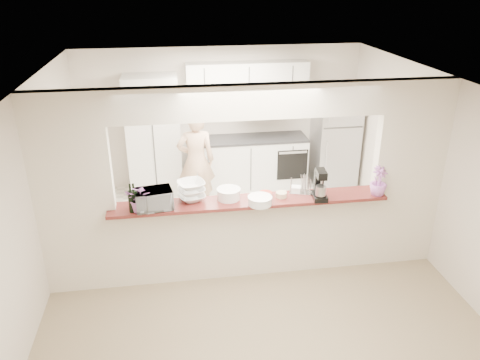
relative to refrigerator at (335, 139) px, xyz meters
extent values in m
plane|color=#9B8B69|center=(-2.05, -2.65, -0.85)|extent=(6.00, 6.00, 0.00)
cube|color=silver|center=(-2.05, -1.10, -0.84)|extent=(5.00, 2.90, 0.01)
cube|color=silver|center=(-4.10, -2.65, 0.40)|extent=(0.90, 0.15, 2.50)
cube|color=silver|center=(0.00, -2.65, 0.40)|extent=(0.90, 0.15, 2.50)
cube|color=silver|center=(-2.05, -2.65, 1.45)|extent=(3.20, 0.15, 0.40)
cube|color=silver|center=(-2.05, -2.65, -0.32)|extent=(3.20, 0.15, 1.05)
cube|color=maroon|center=(-2.05, -2.70, 0.22)|extent=(3.40, 0.38, 0.04)
cube|color=silver|center=(-3.25, 0.05, 0.20)|extent=(0.90, 0.60, 2.10)
cube|color=silver|center=(-1.60, 0.05, -0.40)|extent=(2.10, 0.60, 0.90)
cube|color=#2A2A2C|center=(-1.60, 0.05, 0.07)|extent=(2.10, 0.62, 0.04)
cube|color=silver|center=(-1.60, 0.18, 1.02)|extent=(2.10, 0.35, 0.75)
cube|color=black|center=(-1.35, 0.07, 0.59)|extent=(0.75, 0.45, 0.12)
cube|color=black|center=(-0.85, -0.25, -0.35)|extent=(0.55, 0.02, 0.55)
cube|color=#ADADB2|center=(0.00, 0.00, 0.00)|extent=(0.75, 0.70, 1.70)
imported|color=#C669AD|center=(-3.35, -2.80, 0.41)|extent=(0.39, 0.37, 0.34)
cylinder|color=black|center=(-3.41, -2.80, 0.37)|extent=(0.07, 0.07, 0.26)
cylinder|color=black|center=(-3.41, -2.80, 0.55)|extent=(0.02, 0.02, 0.09)
cylinder|color=black|center=(-3.45, -2.80, 0.37)|extent=(0.07, 0.07, 0.26)
cylinder|color=black|center=(-3.45, -2.80, 0.55)|extent=(0.02, 0.02, 0.09)
imported|color=#A5A5AA|center=(-3.20, -2.75, 0.36)|extent=(0.47, 0.36, 0.24)
imported|color=white|center=(-2.75, -2.60, 0.36)|extent=(0.40, 0.40, 0.24)
cylinder|color=white|center=(-2.30, -2.63, 0.30)|extent=(0.28, 0.28, 0.13)
cylinder|color=white|center=(-2.30, -2.63, 0.37)|extent=(0.29, 0.29, 0.01)
cylinder|color=white|center=(-1.95, -2.84, 0.29)|extent=(0.28, 0.28, 0.09)
cylinder|color=white|center=(-1.95, -2.84, 0.34)|extent=(0.29, 0.29, 0.01)
cylinder|color=maroon|center=(-1.85, -2.68, 0.28)|extent=(0.17, 0.17, 0.08)
cylinder|color=beige|center=(-1.65, -2.68, 0.27)|extent=(0.14, 0.14, 0.06)
cube|color=silver|center=(-1.39, -2.60, 0.25)|extent=(0.30, 0.23, 0.02)
cube|color=white|center=(-1.39, -2.60, 0.29)|extent=(0.14, 0.14, 0.07)
cube|color=black|center=(-1.20, -2.80, 0.27)|extent=(0.19, 0.27, 0.06)
cube|color=black|center=(-1.19, -2.71, 0.44)|extent=(0.12, 0.10, 0.27)
cube|color=black|center=(-1.20, -2.81, 0.58)|extent=(0.13, 0.23, 0.09)
cylinder|color=#B7B7BC|center=(-1.21, -2.85, 0.38)|extent=(0.13, 0.13, 0.12)
imported|color=#B662AF|center=(-0.45, -2.80, 0.43)|extent=(0.27, 0.27, 0.37)
imported|color=#D5AB8A|center=(-2.58, -0.69, -0.01)|extent=(0.62, 0.41, 1.67)
camera|label=1|loc=(-2.94, -7.75, 2.78)|focal=35.00mm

